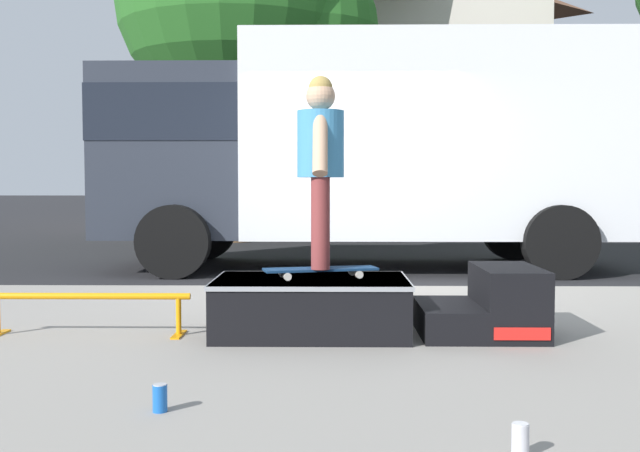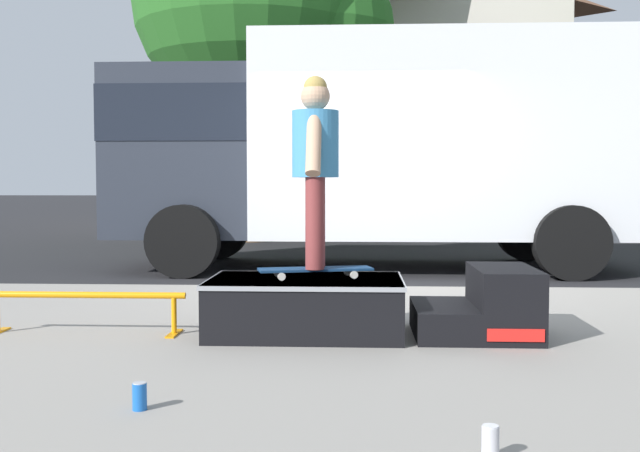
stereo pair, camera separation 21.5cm
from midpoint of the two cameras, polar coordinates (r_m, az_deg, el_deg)
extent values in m
plane|color=black|center=(8.04, 2.06, -4.98)|extent=(140.00, 140.00, 0.00)
cube|color=gray|center=(5.08, 2.77, -9.12)|extent=(50.00, 5.00, 0.12)
cube|color=black|center=(5.11, -1.90, -6.17)|extent=(1.30, 0.84, 0.38)
cube|color=gray|center=(5.08, -1.90, -4.21)|extent=(1.32, 0.86, 0.03)
cube|color=black|center=(5.16, 8.62, -7.08)|extent=(0.40, 0.78, 0.21)
cube|color=black|center=(5.21, 13.06, -5.61)|extent=(0.40, 0.78, 0.46)
cube|color=red|center=(4.86, 14.03, -8.04)|extent=(0.36, 0.01, 0.08)
cylinder|color=orange|center=(5.32, -18.52, -5.13)|extent=(1.40, 0.04, 0.04)
cylinder|color=orange|center=(5.17, -11.98, -6.77)|extent=(0.04, 0.04, 0.27)
cube|color=orange|center=(5.20, -11.96, -8.16)|extent=(0.06, 0.28, 0.01)
cube|color=navy|center=(5.10, -1.16, -3.33)|extent=(0.81, 0.39, 0.02)
cylinder|color=silver|center=(5.25, 1.29, -3.52)|extent=(0.06, 0.04, 0.05)
cylinder|color=silver|center=(5.08, 1.81, -3.75)|extent=(0.06, 0.04, 0.05)
cylinder|color=silver|center=(5.15, -4.10, -3.66)|extent=(0.06, 0.04, 0.05)
cylinder|color=silver|center=(4.97, -3.75, -3.90)|extent=(0.06, 0.04, 0.05)
cylinder|color=brown|center=(5.16, -1.14, 0.30)|extent=(0.13, 0.13, 0.62)
cylinder|color=brown|center=(5.00, -1.20, 0.20)|extent=(0.13, 0.13, 0.62)
cylinder|color=#3F8CBF|center=(5.08, -1.17, 6.30)|extent=(0.32, 0.32, 0.45)
cylinder|color=tan|center=(5.27, -1.10, 6.05)|extent=(0.10, 0.28, 0.43)
cylinder|color=tan|center=(4.88, -1.26, 6.28)|extent=(0.10, 0.28, 0.43)
sphere|color=tan|center=(5.11, -1.18, 9.94)|extent=(0.20, 0.20, 0.20)
sphere|color=tan|center=(5.11, -1.18, 10.55)|extent=(0.16, 0.16, 0.16)
cylinder|color=silver|center=(2.98, 13.05, -15.73)|extent=(0.07, 0.07, 0.12)
cylinder|color=silver|center=(2.96, 13.06, -14.57)|extent=(0.06, 0.06, 0.00)
cylinder|color=#1959B2|center=(3.53, -13.94, -12.72)|extent=(0.07, 0.07, 0.12)
cylinder|color=silver|center=(3.51, -13.95, -11.73)|extent=(0.06, 0.06, 0.00)
cube|color=silver|center=(10.25, 8.00, 6.56)|extent=(5.00, 2.35, 2.60)
cube|color=#282D38|center=(10.40, -11.32, 5.38)|extent=(1.90, 2.16, 2.20)
cube|color=black|center=(10.43, -11.35, 8.04)|extent=(1.92, 2.19, 0.70)
cylinder|color=black|center=(9.23, -11.85, -1.17)|extent=(0.90, 0.28, 0.90)
cylinder|color=black|center=(11.53, -9.28, -0.29)|extent=(0.90, 0.28, 0.90)
cylinder|color=black|center=(9.39, 17.32, -1.18)|extent=(0.90, 0.28, 0.90)
cylinder|color=black|center=(11.66, 14.05, -0.30)|extent=(0.90, 0.28, 0.90)
cylinder|color=brown|center=(14.93, -6.79, 5.04)|extent=(0.56, 0.56, 3.26)
sphere|color=#286623|center=(15.36, -6.87, 16.87)|extent=(4.68, 4.68, 4.68)
sphere|color=#286623|center=(15.12, -1.85, 14.84)|extent=(3.05, 3.05, 3.05)
cube|color=beige|center=(21.53, 2.50, 8.14)|extent=(9.00, 7.50, 6.00)
cube|color=#B2ADA3|center=(17.45, 2.86, 4.04)|extent=(9.00, 0.50, 2.80)
camera|label=1|loc=(0.11, -91.01, -0.06)|focal=41.71mm
camera|label=2|loc=(0.11, 88.99, 0.06)|focal=41.71mm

